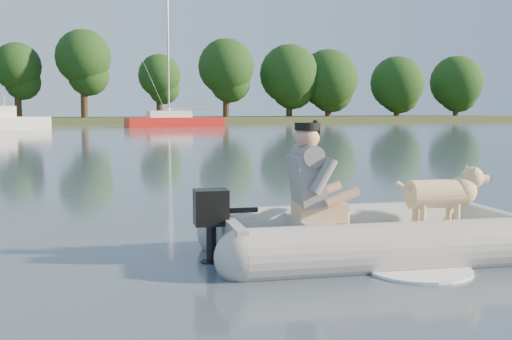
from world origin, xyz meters
name	(u,v)px	position (x,y,z in m)	size (l,w,h in m)	color
water	(335,268)	(0.00, 0.00, 0.00)	(160.00, 160.00, 0.00)	#515E6E
shore_bank	(45,121)	(0.00, 62.00, 0.25)	(160.00, 12.00, 0.70)	#47512D
treeline	(148,72)	(10.30, 61.06, 5.24)	(93.45, 7.35, 9.27)	#332316
dinghy	(379,194)	(0.71, 0.41, 0.63)	(4.89, 3.33, 1.46)	gray
man	(309,176)	(-0.02, 0.57, 0.83)	(0.77, 0.66, 1.14)	slate
dog	(436,199)	(1.40, 0.36, 0.55)	(0.99, 0.35, 0.66)	tan
outboard_motor	(211,229)	(-1.04, 0.66, 0.33)	(0.44, 0.31, 0.84)	black
motorboat	(8,114)	(-3.27, 44.76, 1.13)	(5.87, 2.26, 2.48)	white
sailboat	(174,121)	(9.40, 46.20, 0.48)	(7.95, 2.53, 10.86)	red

